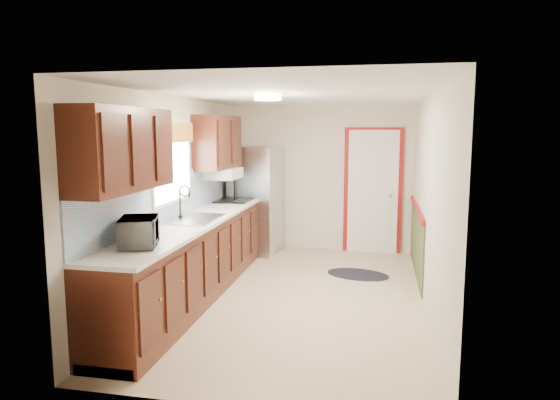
% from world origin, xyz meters
% --- Properties ---
extents(room_shell, '(3.20, 5.20, 2.52)m').
position_xyz_m(room_shell, '(0.00, 0.00, 1.20)').
color(room_shell, '#C5AC8B').
rests_on(room_shell, ground).
extents(kitchen_run, '(0.63, 4.00, 2.20)m').
position_xyz_m(kitchen_run, '(-1.24, -0.29, 0.81)').
color(kitchen_run, '#3B160D').
rests_on(kitchen_run, ground).
extents(back_wall_trim, '(1.12, 2.30, 2.08)m').
position_xyz_m(back_wall_trim, '(0.99, 2.21, 0.89)').
color(back_wall_trim, maroon).
rests_on(back_wall_trim, ground).
extents(ceiling_fixture, '(0.30, 0.30, 0.06)m').
position_xyz_m(ceiling_fixture, '(-0.30, -0.20, 2.36)').
color(ceiling_fixture, '#FFD88C').
rests_on(ceiling_fixture, room_shell).
extents(microwave, '(0.41, 0.54, 0.32)m').
position_xyz_m(microwave, '(-1.20, -1.60, 1.10)').
color(microwave, white).
rests_on(microwave, kitchen_run).
extents(refrigerator, '(0.81, 0.77, 1.74)m').
position_xyz_m(refrigerator, '(-1.02, 2.05, 0.87)').
color(refrigerator, '#B7B7BC').
rests_on(refrigerator, ground).
extents(rug, '(0.98, 0.75, 0.01)m').
position_xyz_m(rug, '(0.69, 1.07, 0.01)').
color(rug, black).
rests_on(rug, ground).
extents(cooktop, '(0.49, 0.59, 0.02)m').
position_xyz_m(cooktop, '(-1.19, 1.40, 0.95)').
color(cooktop, black).
rests_on(cooktop, kitchen_run).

